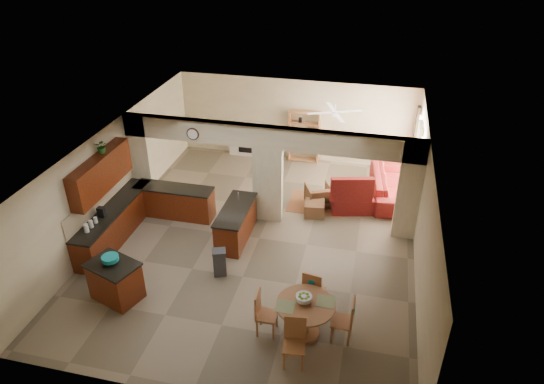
% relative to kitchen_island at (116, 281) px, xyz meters
% --- Properties ---
extents(floor, '(10.00, 10.00, 0.00)m').
position_rel_kitchen_island_xyz_m(floor, '(2.54, 2.90, -0.47)').
color(floor, '#796953').
rests_on(floor, ground).
extents(ceiling, '(10.00, 10.00, 0.00)m').
position_rel_kitchen_island_xyz_m(ceiling, '(2.54, 2.90, 2.33)').
color(ceiling, white).
rests_on(ceiling, wall_back).
extents(wall_back, '(8.00, 0.00, 8.00)m').
position_rel_kitchen_island_xyz_m(wall_back, '(2.54, 7.90, 0.93)').
color(wall_back, beige).
rests_on(wall_back, floor).
extents(wall_front, '(8.00, 0.00, 8.00)m').
position_rel_kitchen_island_xyz_m(wall_front, '(2.54, -2.10, 0.93)').
color(wall_front, beige).
rests_on(wall_front, floor).
extents(wall_left, '(0.00, 10.00, 10.00)m').
position_rel_kitchen_island_xyz_m(wall_left, '(-1.46, 2.90, 0.93)').
color(wall_left, beige).
rests_on(wall_left, floor).
extents(wall_right, '(0.00, 10.00, 10.00)m').
position_rel_kitchen_island_xyz_m(wall_right, '(6.54, 2.90, 0.93)').
color(wall_right, beige).
rests_on(wall_right, floor).
extents(partition_left_pier, '(0.60, 0.25, 2.80)m').
position_rel_kitchen_island_xyz_m(partition_left_pier, '(-1.16, 3.90, 0.93)').
color(partition_left_pier, beige).
rests_on(partition_left_pier, floor).
extents(partition_center_pier, '(0.80, 0.25, 2.20)m').
position_rel_kitchen_island_xyz_m(partition_center_pier, '(2.54, 3.90, 0.63)').
color(partition_center_pier, beige).
rests_on(partition_center_pier, floor).
extents(partition_right_pier, '(0.60, 0.25, 2.80)m').
position_rel_kitchen_island_xyz_m(partition_right_pier, '(6.24, 3.90, 0.93)').
color(partition_right_pier, beige).
rests_on(partition_right_pier, floor).
extents(partition_header, '(8.00, 0.25, 0.60)m').
position_rel_kitchen_island_xyz_m(partition_header, '(2.54, 3.90, 2.03)').
color(partition_header, beige).
rests_on(partition_header, partition_center_pier).
extents(kitchen_counter, '(2.52, 3.29, 1.48)m').
position_rel_kitchen_island_xyz_m(kitchen_counter, '(-0.72, 2.65, -0.01)').
color(kitchen_counter, '#400D07').
rests_on(kitchen_counter, floor).
extents(upper_cabinets, '(0.35, 2.40, 0.90)m').
position_rel_kitchen_island_xyz_m(upper_cabinets, '(-1.28, 2.10, 1.45)').
color(upper_cabinets, '#400D07').
rests_on(upper_cabinets, wall_left).
extents(peninsula, '(0.70, 1.85, 0.91)m').
position_rel_kitchen_island_xyz_m(peninsula, '(1.94, 2.79, -0.01)').
color(peninsula, '#400D07').
rests_on(peninsula, floor).
extents(wall_clock, '(0.34, 0.03, 0.34)m').
position_rel_kitchen_island_xyz_m(wall_clock, '(0.54, 3.75, 1.98)').
color(wall_clock, '#4A2818').
rests_on(wall_clock, partition_header).
extents(rug, '(1.60, 1.30, 0.01)m').
position_rel_kitchen_island_xyz_m(rug, '(3.74, 5.00, -0.47)').
color(rug, brown).
rests_on(rug, floor).
extents(fireplace, '(1.60, 0.35, 1.20)m').
position_rel_kitchen_island_xyz_m(fireplace, '(0.94, 7.73, 0.14)').
color(fireplace, beige).
rests_on(fireplace, floor).
extents(shelving_unit, '(1.00, 0.32, 1.80)m').
position_rel_kitchen_island_xyz_m(shelving_unit, '(2.89, 7.72, 0.43)').
color(shelving_unit, '#9D5E36').
rests_on(shelving_unit, floor).
extents(window_a, '(0.02, 0.90, 1.90)m').
position_rel_kitchen_island_xyz_m(window_a, '(6.51, 5.20, 0.73)').
color(window_a, white).
rests_on(window_a, wall_right).
extents(window_b, '(0.02, 0.90, 1.90)m').
position_rel_kitchen_island_xyz_m(window_b, '(6.51, 6.90, 0.73)').
color(window_b, white).
rests_on(window_b, wall_right).
extents(glazed_door, '(0.02, 0.70, 2.10)m').
position_rel_kitchen_island_xyz_m(glazed_door, '(6.51, 6.05, 0.58)').
color(glazed_door, white).
rests_on(glazed_door, wall_right).
extents(drape_a_left, '(0.10, 0.28, 2.30)m').
position_rel_kitchen_island_xyz_m(drape_a_left, '(6.47, 4.60, 0.73)').
color(drape_a_left, '#3D1C18').
rests_on(drape_a_left, wall_right).
extents(drape_a_right, '(0.10, 0.28, 2.30)m').
position_rel_kitchen_island_xyz_m(drape_a_right, '(6.47, 5.80, 0.73)').
color(drape_a_right, '#3D1C18').
rests_on(drape_a_right, wall_right).
extents(drape_b_left, '(0.10, 0.28, 2.30)m').
position_rel_kitchen_island_xyz_m(drape_b_left, '(6.47, 6.30, 0.73)').
color(drape_b_left, '#3D1C18').
rests_on(drape_b_left, wall_right).
extents(drape_b_right, '(0.10, 0.28, 2.30)m').
position_rel_kitchen_island_xyz_m(drape_b_right, '(6.47, 7.50, 0.73)').
color(drape_b_right, '#3D1C18').
rests_on(drape_b_right, wall_right).
extents(ceiling_fan, '(1.00, 1.00, 0.10)m').
position_rel_kitchen_island_xyz_m(ceiling_fan, '(4.04, 5.90, 2.09)').
color(ceiling_fan, white).
rests_on(ceiling_fan, ceiling).
extents(kitchen_island, '(1.27, 1.08, 0.94)m').
position_rel_kitchen_island_xyz_m(kitchen_island, '(0.00, 0.00, 0.00)').
color(kitchen_island, '#400D07').
rests_on(kitchen_island, floor).
extents(teal_bowl, '(0.37, 0.37, 0.17)m').
position_rel_kitchen_island_xyz_m(teal_bowl, '(-0.04, 0.03, 0.55)').
color(teal_bowl, teal).
rests_on(teal_bowl, kitchen_island).
extents(trash_can, '(0.37, 0.34, 0.64)m').
position_rel_kitchen_island_xyz_m(trash_can, '(1.98, 1.28, -0.15)').
color(trash_can, '#303133').
rests_on(trash_can, floor).
extents(dining_table, '(1.19, 1.19, 0.81)m').
position_rel_kitchen_island_xyz_m(dining_table, '(4.27, -0.14, 0.06)').
color(dining_table, '#9D5E36').
rests_on(dining_table, floor).
extents(fruit_bowl, '(0.33, 0.33, 0.17)m').
position_rel_kitchen_island_xyz_m(fruit_bowl, '(4.22, -0.08, 0.43)').
color(fruit_bowl, '#85AF25').
rests_on(fruit_bowl, dining_table).
extents(sofa, '(2.71, 1.31, 0.76)m').
position_rel_kitchen_island_xyz_m(sofa, '(5.84, 5.92, -0.09)').
color(sofa, maroon).
rests_on(sofa, floor).
extents(chaise, '(1.38, 1.22, 0.48)m').
position_rel_kitchen_island_xyz_m(chaise, '(4.77, 5.00, -0.23)').
color(chaise, maroon).
rests_on(chaise, floor).
extents(armchair, '(0.92, 0.93, 0.64)m').
position_rel_kitchen_island_xyz_m(armchair, '(3.80, 4.95, -0.15)').
color(armchair, maroon).
rests_on(armchair, floor).
extents(ottoman, '(0.62, 0.62, 0.41)m').
position_rel_kitchen_island_xyz_m(ottoman, '(3.78, 4.38, -0.27)').
color(ottoman, maroon).
rests_on(ottoman, floor).
extents(plant, '(0.38, 0.35, 0.35)m').
position_rel_kitchen_island_xyz_m(plant, '(-1.28, 2.34, 2.08)').
color(plant, '#1D5416').
rests_on(plant, upper_cabinets).
extents(chair_north, '(0.48, 0.48, 1.02)m').
position_rel_kitchen_island_xyz_m(chair_north, '(4.31, 0.62, 0.08)').
color(chair_north, '#9D5E36').
rests_on(chair_north, floor).
extents(chair_east, '(0.44, 0.43, 1.02)m').
position_rel_kitchen_island_xyz_m(chair_east, '(5.10, -0.09, 0.08)').
color(chair_east, '#9D5E36').
rests_on(chair_east, floor).
extents(chair_south, '(0.47, 0.47, 1.02)m').
position_rel_kitchen_island_xyz_m(chair_south, '(4.19, -0.84, 0.08)').
color(chair_south, '#9D5E36').
rests_on(chair_south, floor).
extents(chair_west, '(0.44, 0.43, 1.02)m').
position_rel_kitchen_island_xyz_m(chair_west, '(3.43, -0.26, 0.08)').
color(chair_west, '#9D5E36').
rests_on(chair_west, floor).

